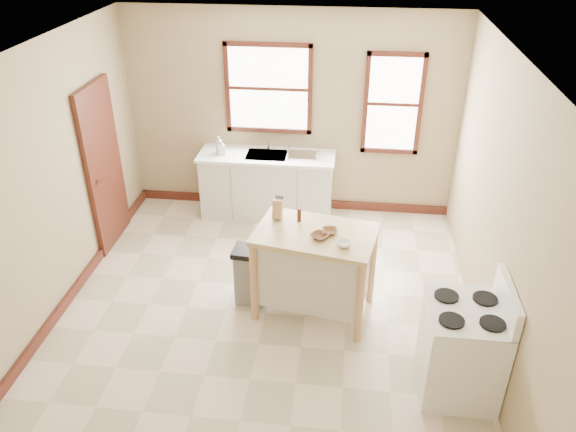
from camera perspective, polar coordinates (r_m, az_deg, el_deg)
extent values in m
plane|color=beige|center=(6.25, -2.32, -9.83)|extent=(5.00, 5.00, 0.00)
plane|color=white|center=(4.96, -2.99, 15.92)|extent=(5.00, 5.00, 0.00)
cube|color=tan|center=(7.74, 0.30, 10.29)|extent=(4.50, 0.04, 2.80)
cube|color=tan|center=(6.21, -23.60, 2.55)|extent=(0.04, 5.00, 2.80)
cube|color=tan|center=(5.60, 20.77, 0.17)|extent=(0.04, 5.00, 2.80)
cube|color=#38170F|center=(7.37, -18.20, 4.77)|extent=(0.06, 0.90, 2.10)
cube|color=#38170F|center=(8.26, 0.26, 1.42)|extent=(4.50, 0.04, 0.12)
cube|color=#38170F|center=(6.87, -21.13, -7.43)|extent=(0.04, 5.00, 0.12)
cylinder|color=silver|center=(7.80, -2.01, 7.51)|extent=(0.03, 0.03, 0.22)
imported|color=#B2B2B2|center=(7.75, -7.00, 7.22)|extent=(0.09, 0.09, 0.24)
imported|color=#B2B2B2|center=(7.70, -6.78, 6.96)|extent=(0.12, 0.12, 0.21)
cylinder|color=#432312|center=(5.88, 1.14, 0.13)|extent=(0.05, 0.05, 0.15)
imported|color=brown|center=(5.63, 3.21, -2.05)|extent=(0.24, 0.24, 0.04)
imported|color=brown|center=(5.72, 4.28, -1.57)|extent=(0.18, 0.18, 0.04)
imported|color=white|center=(5.52, 5.72, -2.85)|extent=(0.18, 0.18, 0.05)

